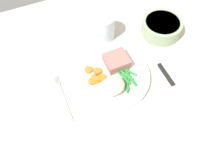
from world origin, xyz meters
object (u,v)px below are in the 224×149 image
meat_portion (117,61)px  water_glass (104,29)px  fork (63,98)px  salad_bowl (162,27)px  dinner_plate (112,78)px  knife (158,62)px

meat_portion → water_glass: bearing=83.5°
fork → salad_bowl: bearing=11.5°
dinner_plate → knife: bearing=-1.0°
fork → knife: 32.40cm
fork → knife: (32.40, -0.03, -0.00)cm
fork → water_glass: (20.93, 18.01, 3.58)cm
knife → salad_bowl: 14.20cm
knife → salad_bowl: bearing=57.4°
water_glass → salad_bowl: bearing=-18.6°
dinner_plate → water_glass: bearing=74.7°
knife → water_glass: size_ratio=2.31×
meat_portion → water_glass: 14.07cm
knife → salad_bowl: salad_bowl is taller
dinner_plate → meat_portion: bearing=49.4°
dinner_plate → salad_bowl: (24.16, 11.24, 2.11)cm
fork → knife: size_ratio=0.81×
meat_portion → salad_bowl: size_ratio=0.51×
meat_portion → fork: meat_portion is taller
knife → salad_bowl: (7.84, 11.53, 2.71)cm
fork → salad_bowl: salad_bowl is taller
knife → dinner_plate: bearing=-179.4°
meat_portion → knife: bearing=-17.3°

